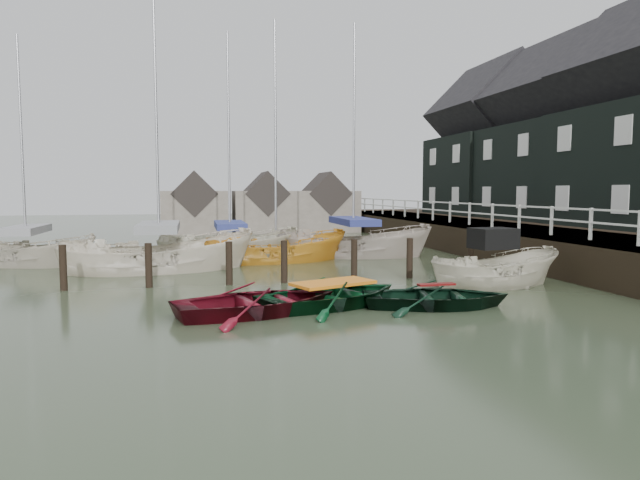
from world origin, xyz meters
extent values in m
plane|color=#313A25|center=(0.00, 0.00, 0.00)|extent=(120.00, 120.00, 0.00)
cube|color=black|center=(9.50, 10.00, 1.40)|extent=(3.00, 32.00, 0.20)
cube|color=silver|center=(8.00, 10.00, 2.45)|extent=(0.06, 32.00, 0.06)
cube|color=silver|center=(8.00, 10.00, 2.05)|extent=(0.06, 32.00, 0.06)
cube|color=black|center=(15.00, 10.00, 0.00)|extent=(14.00, 38.00, 1.50)
cube|color=black|center=(15.00, 12.00, 4.00)|extent=(6.00, 7.00, 5.00)
cube|color=black|center=(15.00, 12.00, 8.25)|extent=(6.11, 7.14, 6.11)
cube|color=black|center=(15.00, 19.00, 4.00)|extent=(6.40, 7.00, 5.00)
cube|color=black|center=(15.00, 19.00, 8.25)|extent=(6.52, 7.14, 6.52)
cylinder|color=black|center=(-8.00, 3.00, 0.50)|extent=(0.22, 0.22, 1.80)
cylinder|color=black|center=(-5.50, 3.00, 0.50)|extent=(0.22, 0.22, 1.80)
cylinder|color=black|center=(-3.00, 3.00, 0.50)|extent=(0.22, 0.22, 1.80)
cylinder|color=black|center=(-1.20, 3.00, 0.50)|extent=(0.22, 0.22, 1.80)
cylinder|color=black|center=(1.20, 3.00, 0.50)|extent=(0.22, 0.22, 1.80)
cylinder|color=black|center=(3.20, 3.00, 0.50)|extent=(0.22, 0.22, 1.80)
cylinder|color=black|center=(5.50, 3.00, 0.50)|extent=(0.22, 0.22, 1.80)
cube|color=#665B51|center=(-4.00, 26.00, 1.50)|extent=(4.50, 4.00, 3.00)
cube|color=#282321|center=(-4.00, 26.00, 2.80)|extent=(3.18, 4.08, 3.18)
cube|color=#665B51|center=(1.00, 26.00, 1.50)|extent=(4.50, 4.00, 3.00)
cube|color=#282321|center=(1.00, 26.00, 2.80)|extent=(3.18, 4.08, 3.18)
cube|color=#665B51|center=(5.50, 26.00, 1.50)|extent=(4.50, 4.00, 3.00)
cube|color=#282321|center=(5.50, 26.00, 2.80)|extent=(3.18, 4.08, 3.18)
imported|color=#5A0C18|center=(-2.54, -1.55, 0.00)|extent=(4.83, 3.98, 0.87)
imported|color=#083218|center=(-0.53, -1.04, 0.00)|extent=(4.95, 4.28, 0.86)
imported|color=black|center=(2.08, -1.74, 0.00)|extent=(4.31, 3.46, 0.79)
imported|color=beige|center=(5.17, 0.69, 0.00)|extent=(4.78, 2.27, 1.78)
cube|color=black|center=(5.17, 0.89, 1.53)|extent=(1.41, 1.15, 0.65)
imported|color=silver|center=(-5.38, 6.82, 0.00)|extent=(7.58, 3.70, 2.81)
cylinder|color=#B2B2B7|center=(-5.38, 6.82, 5.84)|extent=(0.10, 0.10, 8.58)
cube|color=gray|center=(-5.38, 6.82, 1.67)|extent=(4.16, 1.98, 0.30)
imported|color=beige|center=(-2.51, 10.32, 0.00)|extent=(6.61, 3.04, 2.47)
cylinder|color=#B2B2B7|center=(-2.51, 10.32, 5.67)|extent=(0.10, 0.10, 8.61)
cube|color=navy|center=(-2.51, 10.32, 1.48)|extent=(3.63, 1.63, 0.30)
imported|color=orange|center=(-0.66, 8.66, 0.00)|extent=(6.50, 2.97, 2.43)
cylinder|color=#B2B2B7|center=(-0.66, 8.66, 5.72)|extent=(0.10, 0.10, 8.77)
imported|color=#C0B2A4|center=(3.10, 9.78, 0.00)|extent=(7.59, 4.75, 2.75)
cylinder|color=#B2B2B7|center=(3.10, 9.78, 6.01)|extent=(0.10, 0.10, 9.00)
cube|color=navy|center=(3.10, 9.78, 1.63)|extent=(4.16, 2.57, 0.30)
imported|color=beige|center=(-10.78, 9.69, 0.00)|extent=(6.66, 4.61, 2.41)
cylinder|color=#B2B2B7|center=(-10.78, 9.69, 5.26)|extent=(0.10, 0.10, 7.88)
cube|color=gray|center=(-10.78, 9.69, 1.45)|extent=(3.65, 2.49, 0.30)
camera|label=1|loc=(-4.10, -15.47, 3.05)|focal=32.00mm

